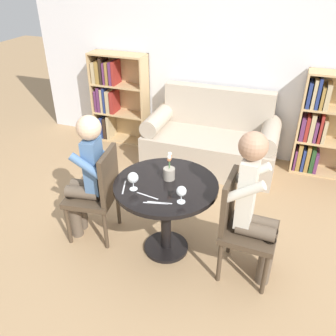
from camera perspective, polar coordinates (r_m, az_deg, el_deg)
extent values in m
plane|color=tan|center=(3.34, -0.30, -12.69)|extent=(16.00, 16.00, 0.00)
cube|color=silver|center=(4.54, 9.16, 18.39)|extent=(5.20, 0.05, 2.70)
cylinder|color=black|center=(2.91, -0.33, -2.80)|extent=(0.86, 0.86, 0.03)
cylinder|color=black|center=(3.11, -0.31, -8.00)|extent=(0.09, 0.09, 0.64)
cylinder|color=black|center=(3.33, -0.30, -12.50)|extent=(0.40, 0.40, 0.03)
cube|color=#B7A893|center=(4.49, 6.74, 2.85)|extent=(1.60, 0.80, 0.42)
cube|color=#B7A893|center=(4.58, 8.06, 9.70)|extent=(1.38, 0.16, 0.50)
cylinder|color=#B7A893|center=(4.53, -1.56, 7.83)|extent=(0.22, 0.72, 0.22)
cylinder|color=#B7A893|center=(4.27, 16.03, 5.10)|extent=(0.22, 0.72, 0.22)
cube|color=tan|center=(5.11, -7.01, 11.36)|extent=(0.77, 0.02, 1.23)
cube|color=tan|center=(5.18, -11.43, 11.24)|extent=(0.02, 0.28, 1.23)
cube|color=tan|center=(4.85, -3.66, 10.46)|extent=(0.02, 0.28, 1.23)
cube|color=tan|center=(5.24, -7.21, 4.67)|extent=(0.72, 0.28, 0.02)
cube|color=tan|center=(5.08, -7.51, 8.75)|extent=(0.72, 0.28, 0.02)
cube|color=tan|center=(4.94, -7.83, 13.08)|extent=(0.72, 0.28, 0.02)
cube|color=tan|center=(4.84, -8.18, 17.62)|extent=(0.72, 0.28, 0.02)
cube|color=#234723|center=(5.32, -10.59, 6.52)|extent=(0.03, 0.23, 0.26)
cube|color=navy|center=(5.29, -10.16, 6.67)|extent=(0.04, 0.23, 0.31)
cube|color=#332319|center=(5.27, -9.63, 6.56)|extent=(0.05, 0.23, 0.30)
cube|color=tan|center=(5.23, -9.10, 6.69)|extent=(0.04, 0.23, 0.34)
cube|color=#602D5B|center=(5.17, -11.01, 10.73)|extent=(0.03, 0.23, 0.29)
cube|color=#602D5B|center=(5.14, -10.58, 10.95)|extent=(0.04, 0.23, 0.35)
cube|color=tan|center=(5.12, -10.11, 10.82)|extent=(0.03, 0.23, 0.33)
cube|color=navy|center=(5.10, -9.73, 10.89)|extent=(0.03, 0.23, 0.35)
cube|color=tan|center=(5.08, -9.19, 10.64)|extent=(0.05, 0.23, 0.31)
cube|color=maroon|center=(5.05, -8.56, 10.54)|extent=(0.05, 0.23, 0.30)
cube|color=tan|center=(5.05, -11.36, 14.92)|extent=(0.05, 0.23, 0.28)
cube|color=olive|center=(5.01, -10.77, 14.98)|extent=(0.05, 0.23, 0.29)
cube|color=#332319|center=(4.98, -10.23, 15.22)|extent=(0.03, 0.23, 0.34)
cube|color=#602D5B|center=(4.97, -9.76, 14.87)|extent=(0.03, 0.23, 0.28)
cube|color=olive|center=(4.95, -9.32, 14.91)|extent=(0.04, 0.23, 0.30)
cube|color=#602D5B|center=(4.92, -8.77, 14.91)|extent=(0.04, 0.23, 0.30)
cube|color=maroon|center=(4.90, -8.33, 14.93)|extent=(0.03, 0.23, 0.31)
cube|color=tan|center=(4.65, 24.92, 6.65)|extent=(0.77, 0.02, 1.23)
cube|color=tan|center=(4.50, 20.31, 6.90)|extent=(0.02, 0.28, 1.23)
cube|color=tan|center=(4.79, 23.41, -0.51)|extent=(0.72, 0.28, 0.02)
cube|color=tan|center=(4.61, 24.43, 3.78)|extent=(0.72, 0.28, 0.02)
cube|color=#602D5B|center=(4.69, 19.77, 1.65)|extent=(0.03, 0.23, 0.26)
cube|color=olive|center=(4.67, 20.34, 1.99)|extent=(0.05, 0.23, 0.34)
cube|color=navy|center=(4.69, 20.89, 1.56)|extent=(0.03, 0.23, 0.28)
cube|color=olive|center=(4.69, 21.50, 1.67)|extent=(0.04, 0.23, 0.32)
cube|color=#234723|center=(4.70, 22.15, 1.41)|extent=(0.05, 0.23, 0.30)
cube|color=#602D5B|center=(4.71, 22.65, 1.06)|extent=(0.04, 0.23, 0.25)
cube|color=#602D5B|center=(4.52, 20.81, 6.15)|extent=(0.05, 0.23, 0.28)
cube|color=maroon|center=(4.52, 21.44, 6.17)|extent=(0.04, 0.23, 0.30)
cube|color=tan|center=(4.51, 22.13, 6.23)|extent=(0.05, 0.23, 0.33)
cube|color=#602D5B|center=(4.53, 22.63, 5.67)|extent=(0.03, 0.23, 0.25)
cube|color=maroon|center=(4.52, 23.31, 6.05)|extent=(0.03, 0.23, 0.34)
cube|color=tan|center=(4.54, 23.79, 5.58)|extent=(0.04, 0.23, 0.27)
cube|color=navy|center=(4.38, 21.74, 11.03)|extent=(0.04, 0.23, 0.29)
cube|color=tan|center=(4.38, 22.45, 11.12)|extent=(0.04, 0.23, 0.33)
cube|color=navy|center=(4.37, 23.04, 11.14)|extent=(0.03, 0.23, 0.35)
cube|color=olive|center=(4.39, 23.53, 10.45)|extent=(0.03, 0.23, 0.25)
cube|color=tan|center=(4.39, 24.23, 10.51)|extent=(0.05, 0.23, 0.28)
cylinder|color=#473828|center=(3.64, -13.34, -5.39)|extent=(0.04, 0.04, 0.40)
cylinder|color=#473828|center=(3.39, -15.71, -8.84)|extent=(0.04, 0.04, 0.40)
cylinder|color=#473828|center=(3.52, -7.98, -6.17)|extent=(0.04, 0.04, 0.40)
cylinder|color=#473828|center=(3.26, -9.98, -9.84)|extent=(0.04, 0.04, 0.40)
cube|color=#473828|center=(3.31, -12.17, -4.43)|extent=(0.48, 0.48, 0.05)
cube|color=#473828|center=(3.11, -9.43, -1.12)|extent=(0.09, 0.38, 0.45)
cylinder|color=#473828|center=(2.94, 15.26, -16.21)|extent=(0.04, 0.04, 0.40)
cylinder|color=#473828|center=(3.20, 16.23, -11.73)|extent=(0.04, 0.04, 0.40)
cylinder|color=#473828|center=(2.96, 8.25, -14.71)|extent=(0.04, 0.04, 0.40)
cylinder|color=#473828|center=(3.22, 9.89, -10.42)|extent=(0.04, 0.04, 0.40)
cube|color=#473828|center=(2.92, 12.91, -10.00)|extent=(0.44, 0.44, 0.05)
cube|color=#473828|center=(2.79, 9.67, -5.28)|extent=(0.05, 0.38, 0.45)
cylinder|color=brown|center=(3.52, -13.96, -6.33)|extent=(0.11, 0.11, 0.45)
cylinder|color=brown|center=(3.44, -14.69, -7.40)|extent=(0.11, 0.11, 0.45)
cylinder|color=brown|center=(3.32, -12.81, -2.82)|extent=(0.31, 0.15, 0.11)
cylinder|color=brown|center=(3.24, -13.55, -3.87)|extent=(0.31, 0.15, 0.11)
cube|color=#4C709E|center=(3.11, -11.88, 0.35)|extent=(0.15, 0.22, 0.50)
cylinder|color=#4C709E|center=(3.18, -11.12, 2.67)|extent=(0.29, 0.11, 0.23)
cylinder|color=#4C709E|center=(2.96, -12.98, 0.25)|extent=(0.29, 0.11, 0.23)
sphere|color=beige|center=(2.95, -12.61, 6.32)|extent=(0.21, 0.21, 0.21)
cylinder|color=brown|center=(3.01, 15.33, -14.19)|extent=(0.11, 0.11, 0.45)
cylinder|color=brown|center=(3.09, 15.64, -12.82)|extent=(0.11, 0.11, 0.45)
cylinder|color=brown|center=(2.83, 13.87, -9.78)|extent=(0.30, 0.12, 0.11)
cylinder|color=brown|center=(2.91, 14.25, -8.45)|extent=(0.30, 0.12, 0.11)
cube|color=silver|center=(2.71, 12.55, -3.89)|extent=(0.13, 0.20, 0.57)
cylinder|color=silver|center=(2.54, 12.21, -3.76)|extent=(0.29, 0.08, 0.23)
cylinder|color=silver|center=(2.77, 13.29, -0.80)|extent=(0.29, 0.08, 0.23)
sphere|color=tan|center=(2.51, 13.54, 3.43)|extent=(0.21, 0.21, 0.21)
cylinder|color=white|center=(2.84, -5.54, -3.35)|extent=(0.06, 0.06, 0.00)
cylinder|color=white|center=(2.82, -5.58, -2.73)|extent=(0.01, 0.01, 0.07)
sphere|color=white|center=(2.79, -5.65, -1.54)|extent=(0.09, 0.09, 0.09)
sphere|color=maroon|center=(2.79, -5.64, -1.73)|extent=(0.06, 0.06, 0.06)
cylinder|color=white|center=(2.69, 2.12, -5.43)|extent=(0.06, 0.06, 0.00)
cylinder|color=white|center=(2.67, 2.14, -4.84)|extent=(0.01, 0.01, 0.06)
sphere|color=white|center=(2.63, 2.16, -3.72)|extent=(0.08, 0.08, 0.08)
sphere|color=#E58E75|center=(2.64, 2.16, -3.90)|extent=(0.06, 0.06, 0.06)
cylinder|color=#9E9384|center=(2.93, 0.14, -0.91)|extent=(0.10, 0.10, 0.10)
cylinder|color=#4C7A42|center=(2.88, 0.15, 0.81)|extent=(0.01, 0.01, 0.11)
sphere|color=silver|center=(2.85, 0.15, 1.74)|extent=(0.04, 0.04, 0.04)
cylinder|color=#4C7A42|center=(2.89, 0.22, 0.86)|extent=(0.01, 0.01, 0.10)
sphere|color=#E07F4C|center=(2.87, 0.22, 1.69)|extent=(0.04, 0.04, 0.04)
cylinder|color=#4C7A42|center=(2.89, 0.22, 1.11)|extent=(0.00, 0.01, 0.12)
sphere|color=#E07F4C|center=(2.86, 0.22, 2.15)|extent=(0.04, 0.04, 0.04)
cylinder|color=#4C7A42|center=(2.89, 0.25, 1.15)|extent=(0.01, 0.01, 0.13)
sphere|color=silver|center=(2.85, 0.25, 2.27)|extent=(0.04, 0.04, 0.04)
cylinder|color=#4C7A42|center=(2.88, 0.16, 0.64)|extent=(0.01, 0.01, 0.09)
sphere|color=#E07F4C|center=(2.86, 0.16, 1.39)|extent=(0.04, 0.04, 0.04)
cube|color=silver|center=(2.76, -3.32, -4.48)|extent=(0.19, 0.04, 0.00)
cube|color=silver|center=(2.68, -2.00, -5.65)|extent=(0.19, 0.06, 0.00)
cube|color=silver|center=(2.68, -1.34, -5.57)|extent=(0.19, 0.05, 0.00)
cube|color=silver|center=(2.87, -7.07, -3.08)|extent=(0.07, 0.18, 0.00)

